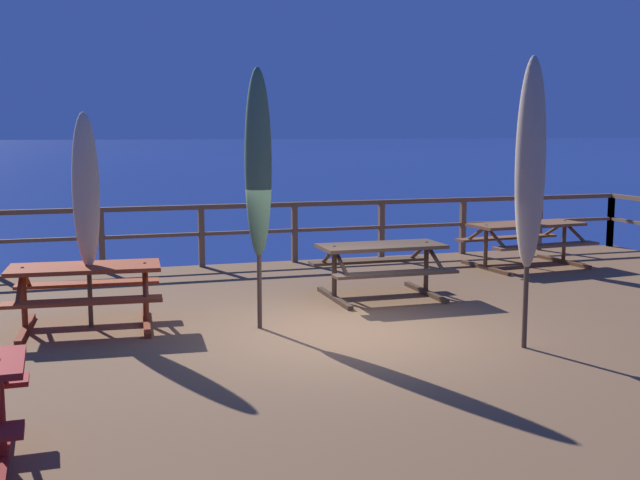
% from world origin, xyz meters
% --- Properties ---
extents(ground_plane, '(600.00, 600.00, 0.00)m').
position_xyz_m(ground_plane, '(0.00, 0.00, 0.00)').
color(ground_plane, navy).
extents(wooden_deck, '(15.51, 10.49, 0.82)m').
position_xyz_m(wooden_deck, '(0.00, 0.00, 0.41)').
color(wooden_deck, brown).
rests_on(wooden_deck, ground).
extents(railing_waterside_far, '(15.31, 0.10, 1.09)m').
position_xyz_m(railing_waterside_far, '(0.00, 5.09, 1.56)').
color(railing_waterside_far, brown).
rests_on(railing_waterside_far, wooden_deck).
extents(picnic_table_front_left, '(2.16, 1.59, 0.78)m').
position_xyz_m(picnic_table_front_left, '(4.61, 3.44, 1.38)').
color(picnic_table_front_left, brown).
rests_on(picnic_table_front_left, wooden_deck).
extents(picnic_table_front_right, '(1.77, 1.40, 0.78)m').
position_xyz_m(picnic_table_front_right, '(1.20, 1.73, 1.37)').
color(picnic_table_front_right, brown).
rests_on(picnic_table_front_right, wooden_deck).
extents(picnic_table_mid_centre, '(1.86, 1.51, 0.78)m').
position_xyz_m(picnic_table_mid_centre, '(-2.86, 1.10, 1.37)').
color(picnic_table_mid_centre, '#993819').
rests_on(picnic_table_mid_centre, wooden_deck).
extents(patio_umbrella_tall_back_left, '(0.32, 0.32, 2.58)m').
position_xyz_m(patio_umbrella_tall_back_left, '(4.60, 3.37, 2.46)').
color(patio_umbrella_tall_back_left, '#4C3828').
rests_on(patio_umbrella_tall_back_left, wooden_deck).
extents(patio_umbrella_short_back, '(0.32, 0.32, 3.15)m').
position_xyz_m(patio_umbrella_short_back, '(1.73, -1.24, 2.82)').
color(patio_umbrella_short_back, '#4C3828').
rests_on(patio_umbrella_short_back, wooden_deck).
extents(patio_umbrella_tall_mid_left, '(0.32, 0.32, 2.59)m').
position_xyz_m(patio_umbrella_tall_mid_left, '(-2.81, 1.13, 2.47)').
color(patio_umbrella_tall_mid_left, '#4C3828').
rests_on(patio_umbrella_tall_mid_left, wooden_deck).
extents(patio_umbrella_short_front, '(0.32, 0.32, 3.11)m').
position_xyz_m(patio_umbrella_short_front, '(-0.86, 0.47, 2.79)').
color(patio_umbrella_short_front, '#4C3828').
rests_on(patio_umbrella_short_front, wooden_deck).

